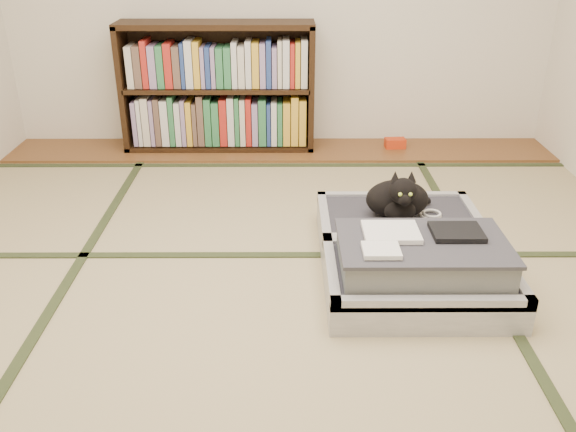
{
  "coord_description": "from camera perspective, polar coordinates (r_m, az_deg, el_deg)",
  "views": [
    {
      "loc": [
        0.04,
        -2.34,
        1.53
      ],
      "look_at": [
        0.05,
        0.35,
        0.25
      ],
      "focal_mm": 38.0,
      "sensor_mm": 36.0,
      "label": 1
    }
  ],
  "objects": [
    {
      "name": "floor",
      "position": [
        2.79,
        -1.01,
        -7.74
      ],
      "size": [
        4.5,
        4.5,
        0.0
      ],
      "primitive_type": "plane",
      "color": "tan",
      "rests_on": "ground"
    },
    {
      "name": "wood_strip",
      "position": [
        4.6,
        -0.71,
        6.18
      ],
      "size": [
        4.0,
        0.5,
        0.02
      ],
      "primitive_type": "cube",
      "color": "brown",
      "rests_on": "ground"
    },
    {
      "name": "red_item",
      "position": [
        4.68,
        9.99,
        6.74
      ],
      "size": [
        0.16,
        0.1,
        0.07
      ],
      "primitive_type": "cube",
      "rotation": [
        0.0,
        0.0,
        0.07
      ],
      "color": "red",
      "rests_on": "wood_strip"
    },
    {
      "name": "tatami_borders",
      "position": [
        3.22,
        -0.9,
        -2.85
      ],
      "size": [
        4.0,
        4.5,
        0.01
      ],
      "color": "#2D381E",
      "rests_on": "ground"
    },
    {
      "name": "bookcase",
      "position": [
        4.56,
        -6.54,
        11.65
      ],
      "size": [
        1.39,
        0.32,
        0.92
      ],
      "color": "black",
      "rests_on": "wood_strip"
    },
    {
      "name": "suitcase",
      "position": [
        2.98,
        11.36,
        -3.44
      ],
      "size": [
        0.83,
        1.11,
        0.33
      ],
      "color": "#B6B7BB",
      "rests_on": "floor"
    },
    {
      "name": "cat",
      "position": [
        3.16,
        10.3,
        1.55
      ],
      "size": [
        0.37,
        0.37,
        0.3
      ],
      "color": "black",
      "rests_on": "suitcase"
    },
    {
      "name": "cable_coil",
      "position": [
        3.26,
        13.23,
        0.14
      ],
      "size": [
        0.12,
        0.12,
        0.03
      ],
      "color": "white",
      "rests_on": "suitcase"
    }
  ]
}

